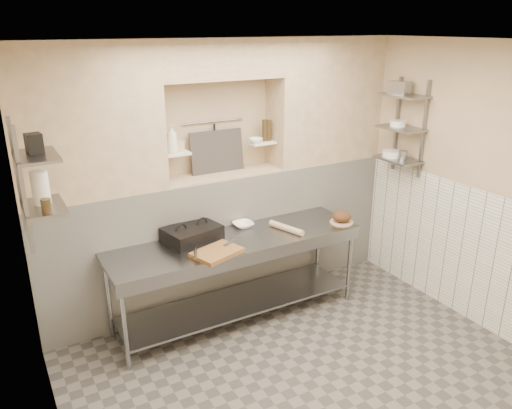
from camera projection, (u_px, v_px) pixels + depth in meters
floor at (312, 384)px, 4.37m from camera, size 4.00×3.90×0.10m
ceiling at (329, 35)px, 3.38m from camera, size 4.00×3.90×0.10m
wall_left at (36, 299)px, 2.93m from camera, size 0.10×3.90×2.80m
wall_right at (491, 191)px, 4.82m from camera, size 0.10×3.90×2.80m
wall_back at (212, 170)px, 5.51m from camera, size 4.00×0.10×2.80m
backwall_lower at (223, 236)px, 5.54m from camera, size 4.00×0.40×1.40m
alcove_sill at (222, 175)px, 5.30m from camera, size 1.30×0.40×0.02m
backwall_pillar_left at (86, 121)px, 4.46m from camera, size 1.35×0.40×1.40m
backwall_pillar_right at (325, 100)px, 5.68m from camera, size 1.35×0.40×1.40m
backwall_header at (219, 58)px, 4.90m from camera, size 1.30×0.40×0.40m
wainscot_left at (63, 392)px, 3.19m from camera, size 0.02×3.90×1.40m
wainscot_right at (476, 258)px, 5.03m from camera, size 0.02×3.90×1.40m
alcove_shelf_left at (176, 154)px, 4.97m from camera, size 0.28×0.16×0.02m
alcove_shelf_right at (262, 143)px, 5.43m from camera, size 0.28×0.16×0.02m
utensil_rail at (213, 122)px, 5.26m from camera, size 0.70×0.02×0.02m
hanging_steel at (215, 138)px, 5.30m from camera, size 0.02×0.02×0.30m
splash_panel at (217, 152)px, 5.31m from camera, size 0.60×0.08×0.45m
shelf_rail_left_a at (18, 178)px, 3.85m from camera, size 0.03×0.03×0.95m
shelf_rail_left_b at (23, 192)px, 3.52m from camera, size 0.03×0.03×0.95m
wall_shelf_left_lower at (44, 207)px, 3.82m from camera, size 0.30×0.50×0.02m
wall_shelf_left_upper at (36, 156)px, 3.68m from camera, size 0.30×0.50×0.03m
shelf_rail_right_a at (397, 124)px, 5.66m from camera, size 0.03×0.03×1.05m
shelf_rail_right_b at (424, 130)px, 5.33m from camera, size 0.03×0.03×1.05m
wall_shelf_right_lower at (398, 159)px, 5.55m from camera, size 0.30×0.50×0.02m
wall_shelf_right_mid at (401, 128)px, 5.43m from camera, size 0.30×0.50×0.02m
wall_shelf_right_upper at (404, 96)px, 5.31m from camera, size 0.30×0.50×0.03m
prep_table at (237, 263)px, 5.05m from camera, size 2.60×0.70×0.90m
panini_press at (192, 233)px, 4.92m from camera, size 0.59×0.48×0.14m
cutting_board at (217, 253)px, 4.63m from camera, size 0.52×0.43×0.04m
knife_blade at (232, 241)px, 4.81m from camera, size 0.22×0.13×0.01m
tongs at (196, 252)px, 4.56m from camera, size 0.12×0.26×0.03m
mixing_bowl at (243, 225)px, 5.25m from camera, size 0.22×0.22×0.05m
rolling_pin at (286, 228)px, 5.16m from camera, size 0.19×0.42×0.06m
bread_board at (341, 222)px, 5.38m from camera, size 0.25×0.25×0.01m
bread_loaf at (342, 216)px, 5.35m from camera, size 0.20×0.20×0.12m
bottle_soap at (172, 139)px, 4.90m from camera, size 0.14×0.14×0.28m
jar_alcove at (180, 146)px, 5.00m from camera, size 0.07×0.07×0.11m
bowl_alcove at (256, 140)px, 5.38m from camera, size 0.18×0.18×0.05m
condiment_a at (269, 130)px, 5.44m from camera, size 0.06×0.06×0.23m
condiment_b at (265, 130)px, 5.42m from camera, size 0.06×0.06×0.23m
condiment_c at (265, 134)px, 5.47m from camera, size 0.08×0.08×0.13m
jug_left at (40, 188)px, 3.80m from camera, size 0.13×0.13×0.26m
jar_left at (46, 206)px, 3.63m from camera, size 0.07×0.07×0.11m
box_left_upper at (34, 144)px, 3.65m from camera, size 0.12×0.12×0.16m
bowl_right at (392, 154)px, 5.61m from camera, size 0.22×0.22×0.07m
canister_right at (403, 155)px, 5.47m from camera, size 0.10×0.10×0.10m
bowl_right_mid at (398, 123)px, 5.46m from camera, size 0.17×0.17×0.06m
basket_right at (400, 87)px, 5.35m from camera, size 0.22×0.25×0.13m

